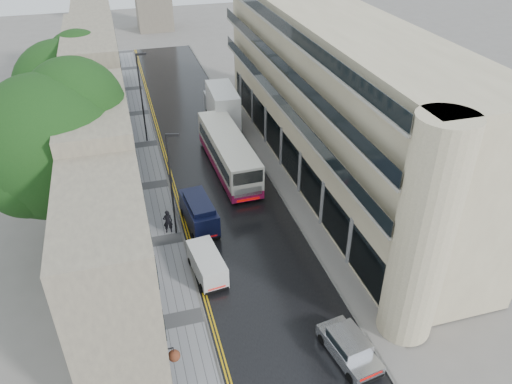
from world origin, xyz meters
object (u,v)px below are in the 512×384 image
tree_near (55,169)px  tree_far (68,106)px  lamp_post_near (171,186)px  lamp_post_far (142,99)px  cream_bus (224,174)px  silver_hatchback (352,372)px  white_lorry (214,115)px  navy_van (193,226)px  pedestrian (168,221)px  white_van (202,281)px

tree_near → tree_far: (0.30, 13.00, -0.72)m
lamp_post_near → lamp_post_far: (-0.60, 16.65, 0.36)m
tree_far → cream_bus: 15.36m
lamp_post_far → silver_hatchback: bearing=-77.9°
white_lorry → navy_van: (-5.33, -17.50, -1.03)m
lamp_post_far → navy_van: bearing=-85.5°
tree_near → silver_hatchback: 22.72m
silver_hatchback → lamp_post_far: bearing=94.5°
cream_bus → lamp_post_near: (-5.06, -5.09, 2.60)m
tree_far → silver_hatchback: bearing=-63.6°
cream_bus → pedestrian: 7.42m
white_lorry → pedestrian: bearing=-111.8°
white_lorry → white_van: size_ratio=2.13×
silver_hatchback → lamp_post_near: size_ratio=0.50×
tree_far → lamp_post_far: bearing=28.0°
tree_near → silver_hatchback: tree_near is taller
pedestrian → tree_near: bearing=-0.4°
cream_bus → lamp_post_far: (-5.65, 11.56, 2.96)m
lamp_post_near → tree_far: bearing=134.5°
tree_far → white_van: bearing=-68.2°
silver_hatchback → pedestrian: size_ratio=2.14×
tree_near → white_lorry: size_ratio=1.59×
silver_hatchback → tree_near: bearing=123.5°
cream_bus → pedestrian: bearing=-140.9°
tree_near → pedestrian: (7.00, 0.12, -5.83)m
tree_far → lamp_post_far: 7.68m
tree_far → navy_van: size_ratio=2.51×
white_lorry → lamp_post_far: bearing=179.4°
silver_hatchback → lamp_post_near: 17.93m
white_lorry → white_van: white_lorry is taller
navy_van → tree_near: bearing=166.4°
tree_far → silver_hatchback: size_ratio=2.93×
tree_far → silver_hatchback: 32.99m
white_lorry → lamp_post_near: 17.71m
white_van → cream_bus: bearing=63.7°
silver_hatchback → navy_van: 16.04m
tree_near → lamp_post_near: bearing=-1.0°
silver_hatchback → lamp_post_far: 33.83m
cream_bus → white_lorry: bearing=80.8°
silver_hatchback → white_lorry: bearing=82.3°
silver_hatchback → pedestrian: pedestrian is taller
silver_hatchback → white_van: size_ratio=1.04×
white_van → navy_van: bearing=79.0°
tree_far → white_lorry: size_ratio=1.42×
tree_near → navy_van: 10.50m
silver_hatchback → lamp_post_far: size_ratio=0.47×
pedestrian → white_van: bearing=99.0°
lamp_post_near → cream_bus: bearing=60.8°
tree_near → pedestrian: 9.11m
lamp_post_far → pedestrian: bearing=-91.1°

